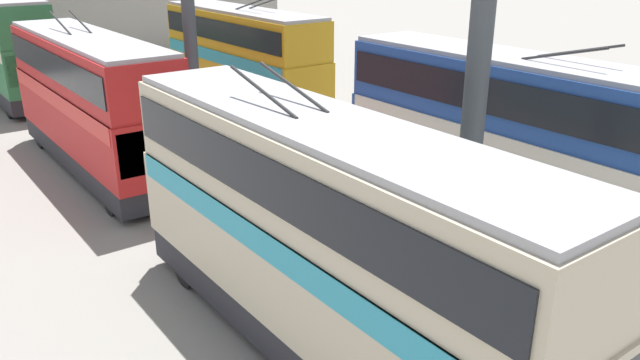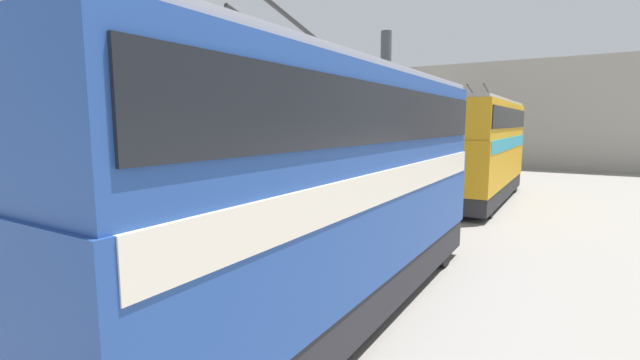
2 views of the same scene
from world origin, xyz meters
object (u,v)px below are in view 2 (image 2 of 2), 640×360
Objects in this scene: bus_left_far at (483,145)px; bus_right_far at (403,134)px; person_by_left_row at (179,298)px; oil_drum at (192,240)px; bus_left_near at (335,178)px; bus_right_near at (34,166)px; bus_right_mid at (313,145)px.

bus_left_far is 13.04m from bus_right_far.
oil_drum is (3.91, 3.99, -0.44)m from person_by_left_row.
bus_left_near is 1.11× the size of bus_right_far.
person_by_left_row is at bearing 174.12° from bus_left_far.
bus_right_near is 13.69m from bus_right_mid.
bus_right_near is (-1.70, 8.03, -0.04)m from bus_left_near.
bus_right_mid is 7.02× the size of person_by_left_row.
bus_left_far is at bearing 22.98° from person_by_left_row.
bus_right_near reaches higher than person_by_left_row.
oil_drum is at bearing -168.04° from bus_right_mid.
bus_right_far is at bearing -0.00° from bus_right_mid.
bus_right_near is at bearing 145.25° from oil_drum.
bus_left_far is 17.88m from person_by_left_row.
oil_drum is at bearing 75.57° from bus_left_near.
bus_right_far is at bearing 41.40° from person_by_left_row.
bus_left_far is at bearing -141.95° from bus_right_far.
bus_right_mid is 13.54m from bus_right_far.
oil_drum is (3.20, -2.22, -2.41)m from bus_right_near.
oil_drum is at bearing -34.75° from bus_right_near.
bus_right_far reaches higher than bus_left_far.
bus_right_mid is at bearing 0.00° from bus_right_near.
person_by_left_row is (-14.40, -6.21, -1.95)m from bus_right_mid.
bus_right_near is at bearing 112.32° from person_by_left_row.
bus_left_near reaches higher than bus_right_near.
bus_left_far is at bearing -67.84° from bus_right_mid.
bus_right_far is at bearing 38.05° from bus_left_far.
bus_right_near reaches higher than bus_right_mid.
person_by_left_row is (-17.67, 1.82, -2.04)m from bus_left_far.
bus_right_far is (27.22, -0.00, 0.24)m from bus_right_near.
bus_left_far is 0.96× the size of bus_right_near.
bus_left_far is (15.25, 0.00, 0.02)m from bus_left_near.
bus_right_near is at bearing 180.00° from bus_right_mid.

